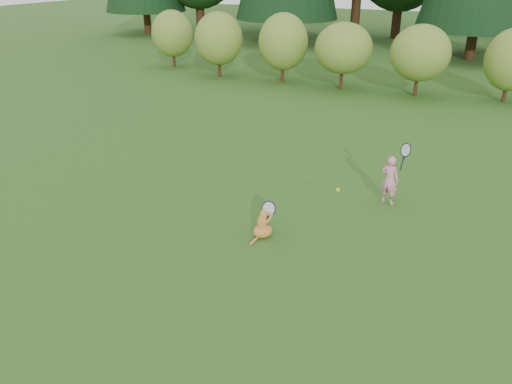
% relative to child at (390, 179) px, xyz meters
% --- Properties ---
extents(ground, '(100.00, 100.00, 0.00)m').
position_rel_child_xyz_m(ground, '(-2.27, -2.87, -0.55)').
color(ground, '#214C15').
rests_on(ground, ground).
extents(shrub_row, '(28.00, 3.00, 2.80)m').
position_rel_child_xyz_m(shrub_row, '(-2.27, 10.13, 0.85)').
color(shrub_row, '#5B7C26').
rests_on(shrub_row, ground).
extents(child, '(0.62, 0.43, 1.55)m').
position_rel_child_xyz_m(child, '(0.00, 0.00, 0.00)').
color(child, pink).
rests_on(child, ground).
extents(cat, '(0.54, 0.76, 0.74)m').
position_rel_child_xyz_m(cat, '(-1.77, -2.38, -0.27)').
color(cat, '#C17A25').
rests_on(cat, ground).
extents(tennis_ball, '(0.08, 0.08, 0.08)m').
position_rel_child_xyz_m(tennis_ball, '(-0.66, -1.54, 0.26)').
color(tennis_ball, '#A2D519').
rests_on(tennis_ball, ground).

